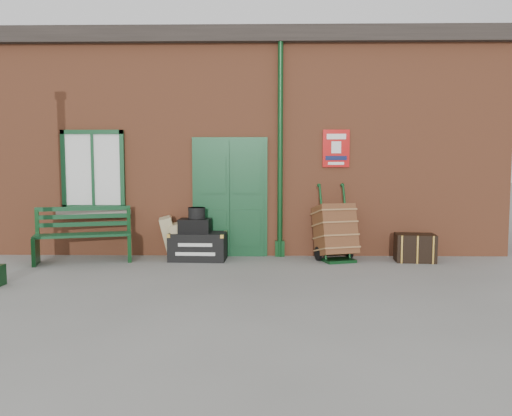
{
  "coord_description": "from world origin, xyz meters",
  "views": [
    {
      "loc": [
        0.36,
        -7.97,
        1.75
      ],
      "look_at": [
        0.21,
        0.6,
        1.0
      ],
      "focal_mm": 35.0,
      "sensor_mm": 36.0,
      "label": 1
    }
  ],
  "objects_px": {
    "porter_trolley": "(335,231)",
    "houdini_trunk": "(198,246)",
    "bench": "(84,233)",
    "dark_trunk": "(415,248)"
  },
  "relations": [
    {
      "from": "bench",
      "to": "porter_trolley",
      "type": "xyz_separation_m",
      "value": [
        4.55,
        0.21,
        0.02
      ]
    },
    {
      "from": "porter_trolley",
      "to": "houdini_trunk",
      "type": "bearing_deg",
      "value": 164.22
    },
    {
      "from": "bench",
      "to": "houdini_trunk",
      "type": "height_order",
      "value": "bench"
    },
    {
      "from": "bench",
      "to": "porter_trolley",
      "type": "distance_m",
      "value": 4.55
    },
    {
      "from": "houdini_trunk",
      "to": "dark_trunk",
      "type": "xyz_separation_m",
      "value": [
        3.94,
        -0.06,
        -0.0
      ]
    },
    {
      "from": "bench",
      "to": "dark_trunk",
      "type": "xyz_separation_m",
      "value": [
        5.98,
        0.12,
        -0.27
      ]
    },
    {
      "from": "houdini_trunk",
      "to": "porter_trolley",
      "type": "height_order",
      "value": "porter_trolley"
    },
    {
      "from": "houdini_trunk",
      "to": "bench",
      "type": "bearing_deg",
      "value": -172.57
    },
    {
      "from": "bench",
      "to": "dark_trunk",
      "type": "height_order",
      "value": "bench"
    },
    {
      "from": "bench",
      "to": "houdini_trunk",
      "type": "xyz_separation_m",
      "value": [
        2.04,
        0.18,
        -0.26
      ]
    }
  ]
}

